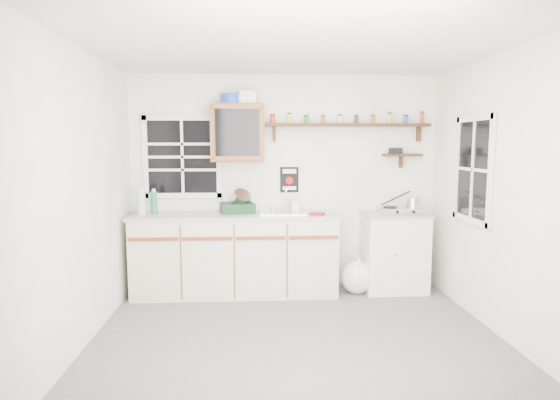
{
  "coord_description": "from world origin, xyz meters",
  "views": [
    {
      "loc": [
        -0.38,
        -3.93,
        1.69
      ],
      "look_at": [
        -0.12,
        0.55,
        1.16
      ],
      "focal_mm": 30.0,
      "sensor_mm": 36.0,
      "label": 1
    }
  ],
  "objects_px": {
    "upper_cabinet": "(238,133)",
    "spice_shelf": "(348,125)",
    "hotplate": "(402,210)",
    "main_cabinet": "(236,254)",
    "dish_rack": "(239,205)",
    "right_cabinet": "(393,251)"
  },
  "relations": [
    {
      "from": "main_cabinet",
      "to": "hotplate",
      "type": "xyz_separation_m",
      "value": [
        1.91,
        0.01,
        0.48
      ]
    },
    {
      "from": "spice_shelf",
      "to": "upper_cabinet",
      "type": "bearing_deg",
      "value": -176.89
    },
    {
      "from": "right_cabinet",
      "to": "upper_cabinet",
      "type": "xyz_separation_m",
      "value": [
        -1.8,
        0.12,
        1.37
      ]
    },
    {
      "from": "spice_shelf",
      "to": "hotplate",
      "type": "height_order",
      "value": "spice_shelf"
    },
    {
      "from": "spice_shelf",
      "to": "dish_rack",
      "type": "bearing_deg",
      "value": -173.47
    },
    {
      "from": "main_cabinet",
      "to": "upper_cabinet",
      "type": "relative_size",
      "value": 3.55
    },
    {
      "from": "hotplate",
      "to": "main_cabinet",
      "type": "bearing_deg",
      "value": 178.1
    },
    {
      "from": "hotplate",
      "to": "upper_cabinet",
      "type": "bearing_deg",
      "value": 173.71
    },
    {
      "from": "spice_shelf",
      "to": "dish_rack",
      "type": "distance_m",
      "value": 1.57
    },
    {
      "from": "right_cabinet",
      "to": "dish_rack",
      "type": "xyz_separation_m",
      "value": [
        -1.8,
        0.04,
        0.55
      ]
    },
    {
      "from": "main_cabinet",
      "to": "hotplate",
      "type": "bearing_deg",
      "value": 0.16
    },
    {
      "from": "spice_shelf",
      "to": "main_cabinet",
      "type": "bearing_deg",
      "value": -170.77
    },
    {
      "from": "upper_cabinet",
      "to": "spice_shelf",
      "type": "bearing_deg",
      "value": 3.11
    },
    {
      "from": "dish_rack",
      "to": "right_cabinet",
      "type": "bearing_deg",
      "value": -13.47
    },
    {
      "from": "dish_rack",
      "to": "spice_shelf",
      "type": "bearing_deg",
      "value": -5.59
    },
    {
      "from": "main_cabinet",
      "to": "right_cabinet",
      "type": "xyz_separation_m",
      "value": [
        1.83,
        0.03,
        -0.01
      ]
    },
    {
      "from": "hotplate",
      "to": "spice_shelf",
      "type": "bearing_deg",
      "value": 158.8
    },
    {
      "from": "upper_cabinet",
      "to": "spice_shelf",
      "type": "height_order",
      "value": "upper_cabinet"
    },
    {
      "from": "main_cabinet",
      "to": "hotplate",
      "type": "distance_m",
      "value": 1.97
    },
    {
      "from": "main_cabinet",
      "to": "hotplate",
      "type": "relative_size",
      "value": 4.3
    },
    {
      "from": "right_cabinet",
      "to": "upper_cabinet",
      "type": "relative_size",
      "value": 1.4
    },
    {
      "from": "main_cabinet",
      "to": "spice_shelf",
      "type": "distance_m",
      "value": 1.98
    }
  ]
}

